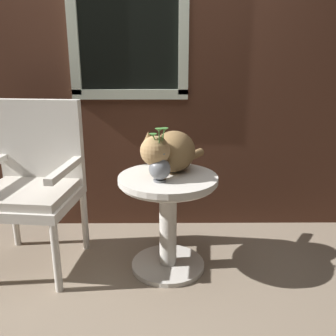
# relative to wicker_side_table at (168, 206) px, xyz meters

# --- Properties ---
(ground_plane) EXTENTS (6.00, 6.00, 0.00)m
(ground_plane) POSITION_rel_wicker_side_table_xyz_m (-0.22, -0.22, -0.42)
(ground_plane) COLOR gray
(back_wall) EXTENTS (4.00, 0.07, 2.60)m
(back_wall) POSITION_rel_wicker_side_table_xyz_m (-0.22, 0.65, 0.89)
(back_wall) COLOR #47281C
(back_wall) RESTS_ON ground_plane
(wicker_side_table) EXTENTS (0.59, 0.59, 0.61)m
(wicker_side_table) POSITION_rel_wicker_side_table_xyz_m (0.00, 0.00, 0.00)
(wicker_side_table) COLOR silver
(wicker_side_table) RESTS_ON ground_plane
(wicker_chair) EXTENTS (0.61, 0.59, 1.04)m
(wicker_chair) POSITION_rel_wicker_side_table_xyz_m (-0.84, 0.11, 0.14)
(wicker_chair) COLOR silver
(wicker_chair) RESTS_ON ground_plane
(cat) EXTENTS (0.41, 0.53, 0.28)m
(cat) POSITION_rel_wicker_side_table_xyz_m (0.02, 0.07, 0.33)
(cat) COLOR olive
(cat) RESTS_ON wicker_side_table
(pewter_vase_with_ivy) EXTENTS (0.12, 0.13, 0.31)m
(pewter_vase_with_ivy) POSITION_rel_wicker_side_table_xyz_m (-0.05, -0.09, 0.29)
(pewter_vase_with_ivy) COLOR slate
(pewter_vase_with_ivy) RESTS_ON wicker_side_table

